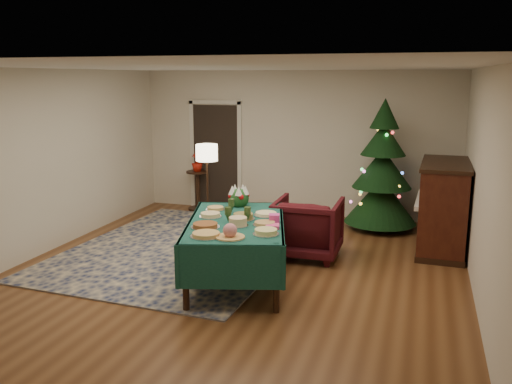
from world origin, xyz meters
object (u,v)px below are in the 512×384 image
(side_table, at_px, (198,191))
(floor_lamp, at_px, (207,158))
(armchair, at_px, (308,225))
(piano, at_px, (443,208))
(gift_box, at_px, (274,218))
(potted_plant, at_px, (197,166))
(christmas_tree, at_px, (382,171))
(buffet_table, at_px, (236,233))

(side_table, bearing_deg, floor_lamp, -60.64)
(armchair, bearing_deg, piano, -154.39)
(armchair, bearing_deg, gift_box, 81.34)
(floor_lamp, relative_size, potted_plant, 3.95)
(christmas_tree, height_order, piano, christmas_tree)
(gift_box, relative_size, floor_lamp, 0.09)
(potted_plant, bearing_deg, gift_box, -53.32)
(side_table, distance_m, piano, 4.71)
(potted_plant, relative_size, piano, 0.24)
(armchair, relative_size, side_table, 1.23)
(armchair, distance_m, side_table, 3.42)
(side_table, relative_size, potted_plant, 2.05)
(piano, bearing_deg, christmas_tree, 136.43)
(armchair, bearing_deg, side_table, -38.89)
(buffet_table, bearing_deg, armchair, 62.01)
(side_table, xyz_separation_m, christmas_tree, (3.55, -0.30, 0.63))
(gift_box, relative_size, side_table, 0.17)
(gift_box, relative_size, piano, 0.08)
(armchair, relative_size, piano, 0.60)
(buffet_table, xyz_separation_m, gift_box, (0.49, 0.06, 0.21))
(floor_lamp, bearing_deg, gift_box, -48.71)
(piano, bearing_deg, potted_plant, 164.73)
(buffet_table, height_order, potted_plant, potted_plant)
(piano, bearing_deg, armchair, -154.27)
(buffet_table, bearing_deg, side_table, 120.51)
(buffet_table, relative_size, potted_plant, 6.13)
(floor_lamp, height_order, potted_plant, floor_lamp)
(potted_plant, bearing_deg, side_table, 104.04)
(christmas_tree, bearing_deg, gift_box, -109.32)
(potted_plant, xyz_separation_m, piano, (4.53, -1.24, -0.22))
(buffet_table, distance_m, armchair, 1.43)
(buffet_table, relative_size, gift_box, 17.99)
(gift_box, distance_m, potted_plant, 4.16)
(armchair, xyz_separation_m, piano, (1.87, 0.90, 0.18))
(gift_box, xyz_separation_m, christmas_tree, (1.06, 3.03, 0.15))
(buffet_table, bearing_deg, floor_lamp, 121.32)
(armchair, relative_size, potted_plant, 2.52)
(armchair, height_order, potted_plant, potted_plant)
(potted_plant, relative_size, christmas_tree, 0.17)
(floor_lamp, xyz_separation_m, side_table, (-0.79, 1.41, -0.89))
(side_table, height_order, christmas_tree, christmas_tree)
(buffet_table, relative_size, armchair, 2.43)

